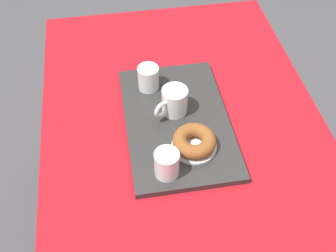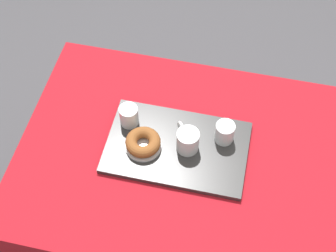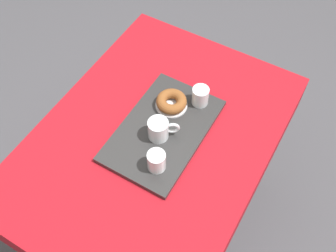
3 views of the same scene
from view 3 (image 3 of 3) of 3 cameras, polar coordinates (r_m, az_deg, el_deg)
name	(u,v)px [view 3 (image 3 of 3)]	position (r m, az deg, el deg)	size (l,w,h in m)	color
ground_plane	(158,214)	(2.17, -1.47, -12.48)	(6.00, 6.00, 0.00)	#47474C
dining_table	(154,151)	(1.59, -1.96, -3.57)	(1.15, 0.84, 0.75)	#A8141E
serving_tray	(163,130)	(1.51, -0.73, -0.61)	(0.48, 0.30, 0.02)	#2D2D2D
tea_mug_left	(159,129)	(1.45, -1.27, -0.46)	(0.09, 0.11, 0.08)	white
water_glass_near	(200,96)	(1.55, 4.66, 4.26)	(0.07, 0.07, 0.08)	white
water_glass_far	(157,162)	(1.38, -1.66, -5.13)	(0.07, 0.07, 0.08)	white
donut_plate_left	(171,105)	(1.56, 0.50, 3.01)	(0.13, 0.13, 0.01)	silver
sugar_donut_left	(171,101)	(1.54, 0.50, 3.55)	(0.12, 0.12, 0.04)	brown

